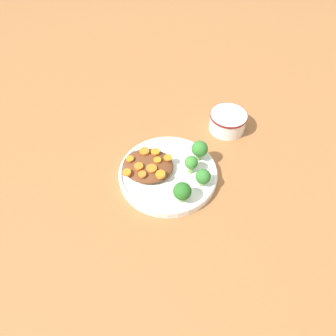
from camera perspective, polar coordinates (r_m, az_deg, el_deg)
ground_plane at (r=0.82m, az=-0.00°, el=-1.50°), size 4.00×4.00×0.00m
plate at (r=0.81m, az=-0.00°, el=-0.96°), size 0.24×0.24×0.02m
dip_bowl at (r=0.94m, az=10.37°, el=8.10°), size 0.10×0.10×0.05m
stew_mound at (r=0.80m, az=-3.55°, el=0.26°), size 0.13×0.11×0.02m
broccoli_floret_0 at (r=0.73m, az=2.50°, el=-4.14°), size 0.04×0.04×0.05m
broccoli_floret_1 at (r=0.77m, az=6.14°, el=-1.56°), size 0.04×0.04×0.05m
broccoli_floret_2 at (r=0.79m, az=4.07°, el=0.83°), size 0.03×0.03×0.05m
broccoli_floret_3 at (r=0.81m, az=5.52°, el=3.27°), size 0.04×0.04×0.06m
carrot_slice_0 at (r=0.82m, az=-4.14°, el=2.92°), size 0.02×0.02×0.01m
carrot_slice_1 at (r=0.79m, az=-5.13°, el=0.26°), size 0.02×0.02×0.01m
carrot_slice_2 at (r=0.77m, az=-1.32°, el=-1.12°), size 0.02×0.02×0.01m
carrot_slice_3 at (r=0.82m, az=-2.24°, el=2.83°), size 0.02×0.02×0.01m
carrot_slice_4 at (r=0.80m, az=-6.70°, el=1.46°), size 0.02×0.02×0.00m
carrot_slice_5 at (r=0.80m, az=-0.04°, el=1.80°), size 0.02×0.02×0.00m
carrot_slice_6 at (r=0.78m, az=-2.88°, el=-0.06°), size 0.03×0.03×0.00m
carrot_slice_7 at (r=0.77m, az=-4.51°, el=-1.08°), size 0.02×0.02×0.00m
carrot_slice_8 at (r=0.80m, az=-1.86°, el=1.39°), size 0.02×0.02×0.00m
carrot_slice_9 at (r=0.78m, az=-7.20°, el=-0.77°), size 0.02×0.02×0.01m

